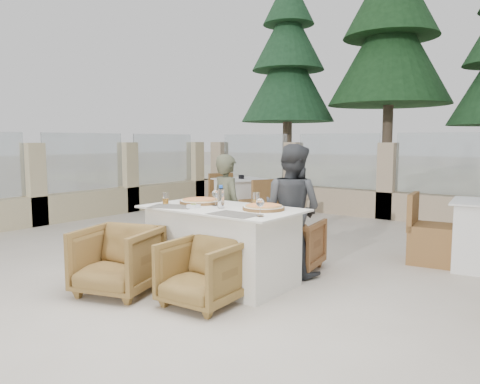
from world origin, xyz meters
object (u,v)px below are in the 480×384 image
Objects in this scene: diner_right at (292,210)px; pizza_right at (264,207)px; wine_glass_corner at (260,206)px; water_bottle at (221,197)px; wine_glass_centre at (216,197)px; armchair_near_left at (118,260)px; bg_table_a at (241,201)px; pizza_left at (200,201)px; beer_glass_right at (256,199)px; armchair_far_right at (292,244)px; olive_dish at (193,206)px; armchair_near_right at (202,273)px; beer_glass_left at (166,198)px; dining_table at (222,245)px; diner_left at (227,210)px; armchair_far_left at (239,234)px.

pizza_right is at bearing 92.40° from diner_right.
water_bottle is at bearing 162.19° from wine_glass_corner.
pizza_right is 2.22× the size of wine_glass_centre.
pizza_right is at bearing 26.76° from armchair_near_left.
bg_table_a is at bearing 129.40° from wine_glass_corner.
beer_glass_right reaches higher than pizza_left.
wine_glass_corner is 1.25m from armchair_far_right.
olive_dish is 0.83m from armchair_near_right.
armchair_far_right is (0.95, 1.02, -0.54)m from beer_glass_left.
dining_table is 12.93× the size of beer_glass_left.
armchair_near_left is 1.49m from diner_left.
olive_dish is (0.17, -0.29, -0.01)m from pizza_left.
wine_glass_centre reaches higher than olive_dish.
beer_glass_left is at bearing 93.44° from diner_left.
wine_glass_centre is 1.13m from armchair_far_left.
pizza_left is 2.35× the size of wine_glass_corner.
wine_glass_corner reaches higher than pizza_left.
diner_right is (0.98, 1.55, 0.39)m from armchair_near_left.
dining_table is 0.82m from wine_glass_corner.
diner_left is at bearing 154.58° from beer_glass_right.
beer_glass_left is at bearing -167.54° from water_bottle.
pizza_right is at bearing -39.24° from beer_glass_right.
diner_right is at bearing 61.20° from water_bottle.
bg_table_a is at bearing 130.43° from pizza_right.
pizza_right is at bearing 120.07° from wine_glass_corner.
beer_glass_left is at bearing 177.44° from olive_dish.
armchair_near_left reaches higher than armchair_far_left.
water_bottle is 0.33× the size of armchair_near_left.
diner_right is at bearing 39.77° from armchair_near_left.
dining_table is at bearing -13.63° from pizza_left.
pizza_left is 3.94× the size of olive_dish.
wine_glass_corner is at bearing -25.83° from bg_table_a.
beer_glass_right reaches higher than armchair_far_left.
olive_dish is (-0.63, -0.31, -0.00)m from pizza_right.
dining_table is 0.50m from wine_glass_centre.
diner_right is at bearing 54.84° from olive_dish.
beer_glass_right is 0.46m from diner_right.
beer_glass_right reaches higher than dining_table.
wine_glass_corner is 0.11× the size of bg_table_a.
wine_glass_corner is 0.84m from olive_dish.
wine_glass_corner is at bearing 124.75° from armchair_far_left.
pizza_right is 0.71m from olive_dish.
dining_table is 8.70× the size of wine_glass_corner.
armchair_near_left is 0.50× the size of diner_right.
wine_glass_corner is 0.29× the size of armchair_far_right.
wine_glass_centre is 0.55m from beer_glass_left.
dining_table is 2.52× the size of armchair_near_right.
armchair_near_right is at bearing -100.76° from pizza_right.
diner_right is (0.79, 0.59, -0.10)m from pizza_left.
olive_dish is at bearing 43.95° from armchair_near_left.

